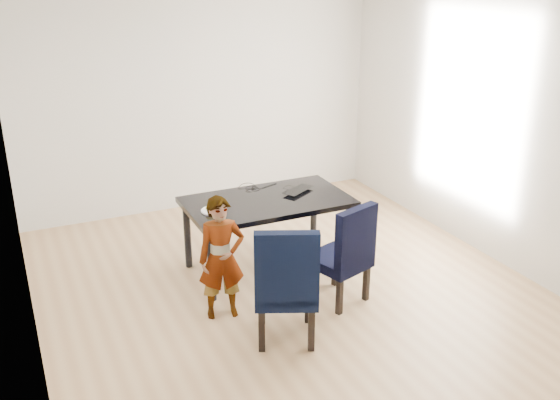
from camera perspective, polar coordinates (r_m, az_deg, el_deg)
name	(u,v)px	position (r m, az deg, el deg)	size (l,w,h in m)	color
floor	(289,290)	(6.02, 0.81, -8.24)	(4.50, 5.00, 0.01)	tan
wall_back	(200,100)	(7.75, -7.29, 9.09)	(4.50, 0.01, 2.70)	silver
wall_front	(492,278)	(3.56, 18.78, -6.80)	(4.50, 0.01, 2.70)	silver
wall_left	(14,192)	(4.99, -23.16, 0.65)	(0.01, 5.00, 2.70)	silver
wall_right	(489,127)	(6.74, 18.53, 6.34)	(0.01, 5.00, 2.70)	silver
dining_table	(267,234)	(6.26, -1.16, -3.15)	(1.60, 0.90, 0.75)	black
chair_left	(286,281)	(5.09, 0.54, -7.37)	(0.50, 0.52, 1.04)	black
chair_right	(338,252)	(5.67, 5.36, -4.74)	(0.46, 0.48, 0.96)	black
child	(222,258)	(5.39, -5.37, -5.31)	(0.41, 0.27, 1.11)	orange
plate	(214,210)	(5.86, -6.08, -0.96)	(0.24, 0.24, 0.01)	white
sandwich	(213,207)	(5.83, -6.11, -0.66)	(0.16, 0.07, 0.06)	#B0983F
laptop	(294,190)	(6.33, 1.26, 0.94)	(0.36, 0.23, 0.03)	black
cable_tangle	(253,189)	(6.37, -2.53, 0.97)	(0.14, 0.14, 0.01)	black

